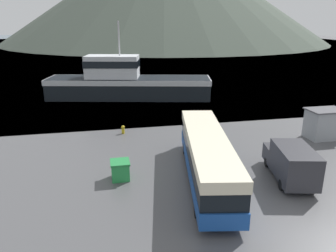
{
  "coord_description": "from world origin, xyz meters",
  "views": [
    {
      "loc": [
        -9.5,
        -12.73,
        10.33
      ],
      "look_at": [
        -4.3,
        12.5,
        2.0
      ],
      "focal_mm": 35.0,
      "sensor_mm": 36.0,
      "label": 1
    }
  ],
  "objects_px": {
    "fishing_boat": "(126,82)",
    "small_boat": "(175,81)",
    "delivery_van": "(291,162)",
    "dock_kiosk": "(324,124)",
    "storage_bin": "(120,170)",
    "tour_bus": "(207,155)"
  },
  "relations": [
    {
      "from": "fishing_boat",
      "to": "small_boat",
      "type": "xyz_separation_m",
      "value": [
        9.01,
        9.08,
        -1.74
      ]
    },
    {
      "from": "delivery_van",
      "to": "dock_kiosk",
      "type": "xyz_separation_m",
      "value": [
        7.54,
        6.91,
        0.06
      ]
    },
    {
      "from": "delivery_van",
      "to": "storage_bin",
      "type": "bearing_deg",
      "value": -179.41
    },
    {
      "from": "storage_bin",
      "to": "dock_kiosk",
      "type": "height_order",
      "value": "dock_kiosk"
    },
    {
      "from": "dock_kiosk",
      "to": "delivery_van",
      "type": "bearing_deg",
      "value": -137.5
    },
    {
      "from": "tour_bus",
      "to": "fishing_boat",
      "type": "distance_m",
      "value": 26.19
    },
    {
      "from": "fishing_boat",
      "to": "dock_kiosk",
      "type": "height_order",
      "value": "fishing_boat"
    },
    {
      "from": "small_boat",
      "to": "delivery_van",
      "type": "bearing_deg",
      "value": -66.85
    },
    {
      "from": "delivery_van",
      "to": "storage_bin",
      "type": "relative_size",
      "value": 4.48
    },
    {
      "from": "delivery_van",
      "to": "fishing_boat",
      "type": "bearing_deg",
      "value": 120.67
    },
    {
      "from": "fishing_boat",
      "to": "tour_bus",
      "type": "bearing_deg",
      "value": 19.66
    },
    {
      "from": "small_boat",
      "to": "dock_kiosk",
      "type": "bearing_deg",
      "value": -52.5
    },
    {
      "from": "storage_bin",
      "to": "dock_kiosk",
      "type": "distance_m",
      "value": 19.31
    },
    {
      "from": "storage_bin",
      "to": "dock_kiosk",
      "type": "bearing_deg",
      "value": 13.42
    },
    {
      "from": "tour_bus",
      "to": "dock_kiosk",
      "type": "xyz_separation_m",
      "value": [
        13.07,
        5.71,
        -0.39
      ]
    },
    {
      "from": "delivery_van",
      "to": "dock_kiosk",
      "type": "bearing_deg",
      "value": 55.28
    },
    {
      "from": "storage_bin",
      "to": "dock_kiosk",
      "type": "relative_size",
      "value": 0.41
    },
    {
      "from": "small_boat",
      "to": "storage_bin",
      "type": "bearing_deg",
      "value": -85.21
    },
    {
      "from": "tour_bus",
      "to": "delivery_van",
      "type": "relative_size",
      "value": 2.19
    },
    {
      "from": "fishing_boat",
      "to": "delivery_van",
      "type": "bearing_deg",
      "value": 30.43
    },
    {
      "from": "dock_kiosk",
      "to": "tour_bus",
      "type": "bearing_deg",
      "value": -156.39
    },
    {
      "from": "delivery_van",
      "to": "storage_bin",
      "type": "height_order",
      "value": "delivery_van"
    }
  ]
}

